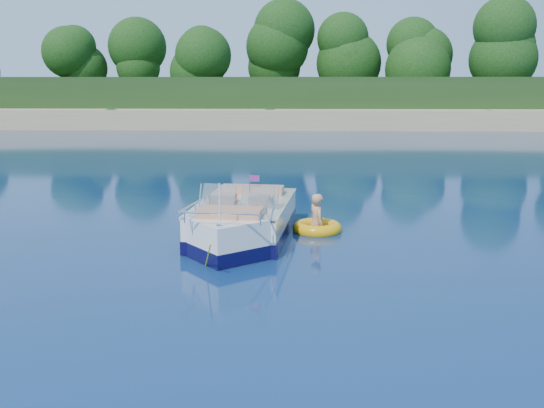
{
  "coord_description": "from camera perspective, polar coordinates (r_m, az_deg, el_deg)",
  "views": [
    {
      "loc": [
        1.21,
        -11.59,
        3.65
      ],
      "look_at": [
        0.72,
        2.2,
        0.85
      ],
      "focal_mm": 40.0,
      "sensor_mm": 36.0,
      "label": 1
    }
  ],
  "objects": [
    {
      "name": "motorboat",
      "position": [
        14.17,
        -2.87,
        -1.9
      ],
      "size": [
        2.47,
        5.81,
        1.93
      ],
      "rotation": [
        0.0,
        0.0,
        -0.11
      ],
      "color": "white",
      "rests_on": "ground"
    },
    {
      "name": "ground",
      "position": [
        12.21,
        -3.76,
        -5.95
      ],
      "size": [
        160.0,
        160.0,
        0.0
      ],
      "primitive_type": "plane",
      "color": "#0A1E4B",
      "rests_on": "ground"
    },
    {
      "name": "tow_tube",
      "position": [
        15.05,
        4.27,
        -2.26
      ],
      "size": [
        1.57,
        1.57,
        0.32
      ],
      "rotation": [
        0.0,
        0.0,
        0.35
      ],
      "color": "#FCA90C",
      "rests_on": "ground"
    },
    {
      "name": "shoreline",
      "position": [
        75.42,
        1.15,
        9.44
      ],
      "size": [
        170.0,
        59.0,
        6.0
      ],
      "color": "#9F805C",
      "rests_on": "ground"
    },
    {
      "name": "boy",
      "position": [
        14.98,
        4.12,
        -2.65
      ],
      "size": [
        0.68,
        0.89,
        1.59
      ],
      "primitive_type": "imported",
      "rotation": [
        0.0,
        -0.17,
        2.02
      ],
      "color": "tan",
      "rests_on": "ground"
    },
    {
      "name": "treeline",
      "position": [
        52.65,
        0.8,
        13.53
      ],
      "size": [
        150.0,
        7.12,
        8.19
      ],
      "color": "black",
      "rests_on": "ground"
    }
  ]
}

